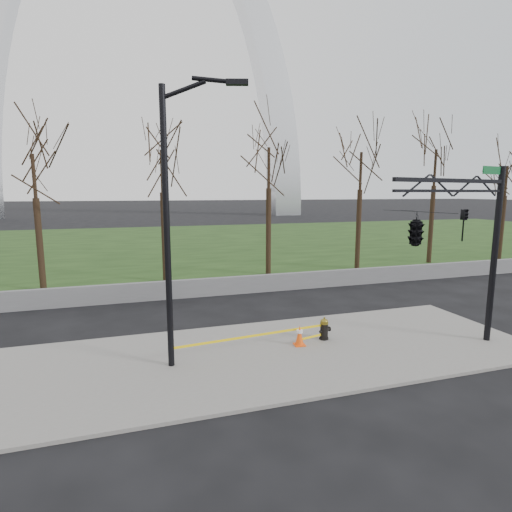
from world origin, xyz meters
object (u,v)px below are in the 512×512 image
object	(u,v)px
traffic_cone	(300,335)
street_light	(174,209)
fire_hydrant	(324,329)
traffic_signal_mast	(434,227)

from	to	relation	value
traffic_cone	street_light	world-z (taller)	street_light
street_light	traffic_cone	bearing A→B (deg)	21.65
fire_hydrant	traffic_signal_mast	bearing A→B (deg)	-62.94
street_light	traffic_signal_mast	world-z (taller)	street_light
traffic_cone	traffic_signal_mast	xyz separation A→B (m)	(3.23, -2.18, 3.70)
fire_hydrant	traffic_cone	world-z (taller)	fire_hydrant
fire_hydrant	street_light	distance (m)	6.64
fire_hydrant	traffic_signal_mast	distance (m)	4.93
traffic_cone	traffic_signal_mast	distance (m)	5.38
fire_hydrant	traffic_signal_mast	xyz separation A→B (m)	(2.19, -2.44, 3.68)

